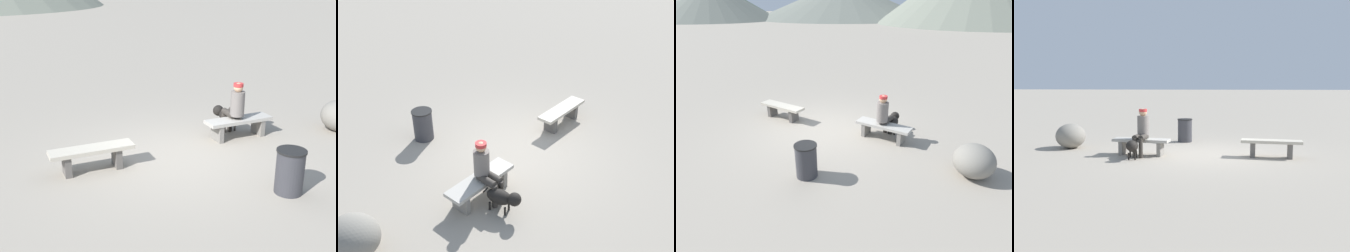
% 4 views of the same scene
% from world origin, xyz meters
% --- Properties ---
extents(ground, '(210.00, 210.00, 0.06)m').
position_xyz_m(ground, '(0.00, 0.00, -0.03)').
color(ground, '#9E9384').
extents(bench_left, '(1.62, 0.61, 0.47)m').
position_xyz_m(bench_left, '(-1.75, 0.31, 0.34)').
color(bench_left, '#605B56').
rests_on(bench_left, ground).
extents(bench_right, '(1.61, 0.64, 0.45)m').
position_xyz_m(bench_right, '(1.75, 0.26, 0.33)').
color(bench_right, gray).
rests_on(bench_right, ground).
extents(seated_person, '(0.39, 0.65, 1.28)m').
position_xyz_m(seated_person, '(1.71, 0.36, 0.73)').
color(seated_person, slate).
rests_on(seated_person, ground).
extents(dog, '(0.35, 0.82, 0.52)m').
position_xyz_m(dog, '(1.87, 0.89, 0.34)').
color(dog, black).
rests_on(dog, ground).
extents(trash_bin, '(0.50, 0.50, 0.78)m').
position_xyz_m(trash_bin, '(0.76, -2.23, 0.39)').
color(trash_bin, '#38383D').
rests_on(trash_bin, ground).
extents(boulder, '(1.12, 1.15, 0.75)m').
position_xyz_m(boulder, '(4.11, -0.66, 0.37)').
color(boulder, gray).
rests_on(boulder, ground).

